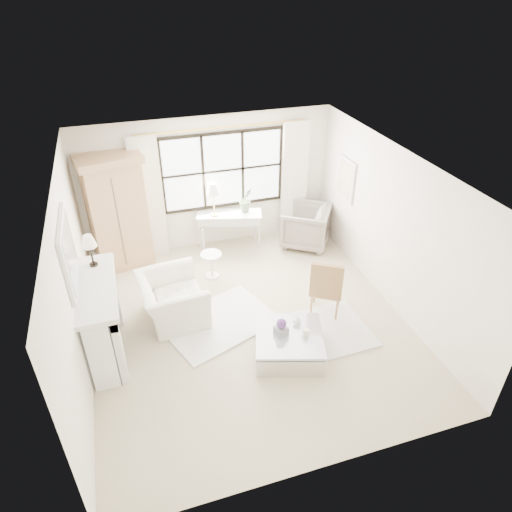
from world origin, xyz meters
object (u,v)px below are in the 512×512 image
object	(u,v)px
armoire	(117,212)
coffee_table	(289,344)
console_table	(230,231)
club_armchair	(172,299)

from	to	relation	value
armoire	coffee_table	bearing A→B (deg)	-68.65
armoire	console_table	bearing A→B (deg)	-13.43
armoire	club_armchair	world-z (taller)	armoire
armoire	club_armchair	size ratio (longest dim) A/B	1.93
club_armchair	coffee_table	xyz separation A→B (m)	(1.53, -1.38, -0.19)
coffee_table	armoire	bearing A→B (deg)	140.51
club_armchair	armoire	bearing A→B (deg)	13.94
console_table	coffee_table	distance (m)	3.28
armoire	coffee_table	world-z (taller)	armoire
console_table	club_armchair	xyz separation A→B (m)	(-1.48, -1.89, -0.02)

